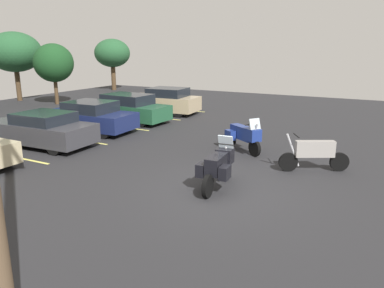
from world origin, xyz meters
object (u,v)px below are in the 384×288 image
(motorcycle_third, at_px, (244,135))
(car_green, at_px, (127,108))
(motorcycle_second, at_px, (314,153))
(car_tan, at_px, (163,101))
(car_navy, at_px, (89,117))
(car_charcoal, at_px, (41,129))
(motorcycle_touring, at_px, (218,165))

(motorcycle_third, xyz_separation_m, car_green, (2.70, 7.66, 0.07))
(motorcycle_second, relative_size, car_tan, 0.45)
(car_tan, bearing_deg, car_navy, 176.51)
(car_charcoal, distance_m, car_navy, 2.85)
(motorcycle_third, xyz_separation_m, car_tan, (5.72, 7.27, 0.11))
(car_navy, bearing_deg, motorcycle_second, -95.24)
(motorcycle_second, xyz_separation_m, car_green, (3.80, 10.46, 0.12))
(motorcycle_touring, distance_m, car_tan, 12.47)
(motorcycle_third, bearing_deg, car_charcoal, 111.73)
(motorcycle_touring, xyz_separation_m, car_charcoal, (0.86, 8.23, 0.02))
(car_charcoal, bearing_deg, motorcycle_touring, -96.00)
(motorcycle_touring, xyz_separation_m, car_tan, (9.59, 7.97, 0.10))
(motorcycle_touring, bearing_deg, car_charcoal, 84.00)
(car_navy, relative_size, car_tan, 1.00)
(motorcycle_touring, xyz_separation_m, car_navy, (3.71, 8.33, 0.06))
(motorcycle_third, bearing_deg, motorcycle_second, -111.57)
(motorcycle_third, distance_m, car_charcoal, 8.11)
(car_green, distance_m, car_tan, 3.05)
(motorcycle_touring, height_order, motorcycle_second, motorcycle_touring)
(motorcycle_touring, relative_size, car_tan, 0.47)
(motorcycle_touring, distance_m, car_green, 10.63)
(motorcycle_touring, relative_size, car_green, 0.43)
(motorcycle_third, relative_size, car_tan, 0.42)
(motorcycle_third, distance_m, car_navy, 7.63)
(motorcycle_third, height_order, car_charcoal, motorcycle_third)
(car_green, bearing_deg, motorcycle_third, -109.38)
(motorcycle_second, xyz_separation_m, car_navy, (0.96, 10.43, 0.11))
(motorcycle_second, distance_m, car_navy, 10.47)
(car_navy, distance_m, car_green, 2.85)
(motorcycle_touring, distance_m, motorcycle_second, 3.47)
(motorcycle_touring, bearing_deg, motorcycle_second, -37.26)
(motorcycle_touring, height_order, motorcycle_third, same)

